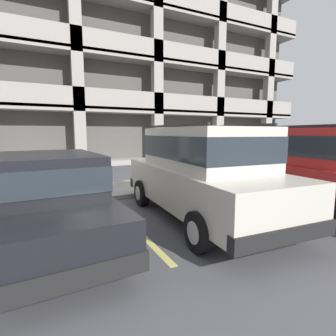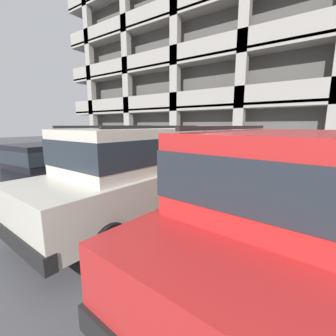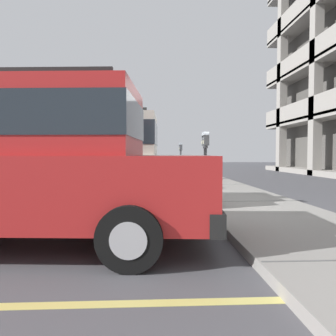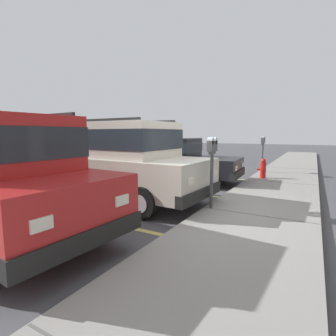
% 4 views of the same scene
% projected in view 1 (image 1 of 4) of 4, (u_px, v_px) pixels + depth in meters
% --- Properties ---
extents(ground_plane, '(80.00, 80.00, 0.10)m').
position_uv_depth(ground_plane, '(160.00, 198.00, 7.71)').
color(ground_plane, '#4C4C51').
extents(sidewalk, '(40.00, 2.20, 0.12)m').
position_uv_depth(sidewalk, '(144.00, 187.00, 8.85)').
color(sidewalk, gray).
rests_on(sidewalk, ground_plane).
extents(parking_stall_lines, '(12.27, 4.80, 0.01)m').
position_uv_depth(parking_stall_lines, '(232.00, 202.00, 7.13)').
color(parking_stall_lines, '#DBD16B').
rests_on(parking_stall_lines, ground_plane).
extents(silver_suv, '(2.18, 4.87, 2.03)m').
position_uv_depth(silver_suv, '(202.00, 169.00, 5.65)').
color(silver_suv, beige).
rests_on(silver_suv, ground_plane).
extents(red_sedan, '(2.02, 4.57, 1.54)m').
position_uv_depth(red_sedan, '(46.00, 196.00, 4.33)').
color(red_sedan, black).
rests_on(red_sedan, ground_plane).
extents(dark_hatchback, '(2.28, 4.91, 2.03)m').
position_uv_depth(dark_hatchback, '(302.00, 164.00, 6.64)').
color(dark_hatchback, red).
rests_on(dark_hatchback, ground_plane).
extents(parking_meter_near, '(0.35, 0.12, 1.51)m').
position_uv_depth(parking_meter_near, '(154.00, 154.00, 7.83)').
color(parking_meter_near, '#47474C').
rests_on(parking_meter_near, sidewalk).
extents(parking_garage, '(32.00, 10.00, 19.25)m').
position_uv_depth(parking_garage, '(64.00, 26.00, 17.75)').
color(parking_garage, '#54514D').
rests_on(parking_garage, ground_plane).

